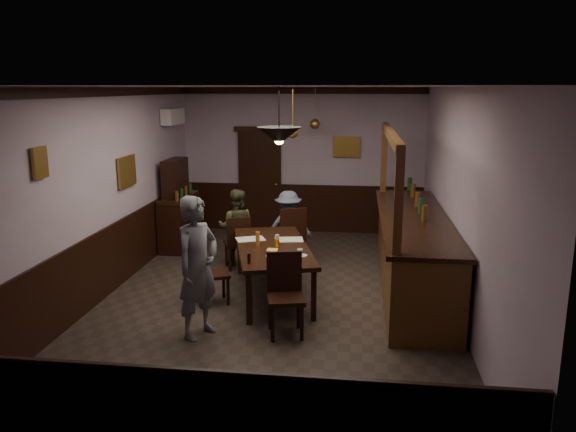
% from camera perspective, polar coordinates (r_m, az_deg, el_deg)
% --- Properties ---
extents(room, '(5.01, 8.01, 3.01)m').
position_cam_1_polar(room, '(7.79, -1.42, 1.92)').
color(room, '#2D2621').
rests_on(room, ground).
extents(dining_table, '(1.54, 2.39, 0.75)m').
position_cam_1_polar(dining_table, '(8.16, -1.57, -3.46)').
color(dining_table, black).
rests_on(dining_table, ground).
extents(chair_far_left, '(0.52, 0.52, 0.91)m').
position_cam_1_polar(chair_far_left, '(9.40, -5.11, -2.48)').
color(chair_far_left, black).
rests_on(chair_far_left, ground).
extents(chair_far_right, '(0.59, 0.59, 1.04)m').
position_cam_1_polar(chair_far_right, '(9.46, 0.34, -1.87)').
color(chair_far_right, black).
rests_on(chair_far_right, ground).
extents(chair_near, '(0.53, 0.53, 1.01)m').
position_cam_1_polar(chair_near, '(6.96, -0.29, -7.52)').
color(chair_near, black).
rests_on(chair_near, ground).
extents(chair_side, '(0.52, 0.52, 0.90)m').
position_cam_1_polar(chair_side, '(7.97, -8.03, -5.43)').
color(chair_side, black).
rests_on(chair_side, ground).
extents(person_standing, '(0.66, 0.76, 1.75)m').
position_cam_1_polar(person_standing, '(6.87, -9.15, -5.16)').
color(person_standing, slate).
rests_on(person_standing, ground).
extents(person_seated_left, '(0.67, 0.54, 1.32)m').
position_cam_1_polar(person_seated_left, '(9.63, -5.29, -1.13)').
color(person_seated_left, '#434228').
rests_on(person_seated_left, ground).
extents(person_seated_right, '(0.90, 0.64, 1.26)m').
position_cam_1_polar(person_seated_right, '(9.71, 0.03, -1.10)').
color(person_seated_right, slate).
rests_on(person_seated_right, ground).
extents(newspaper_left, '(0.50, 0.44, 0.01)m').
position_cam_1_polar(newspaper_left, '(8.49, -3.84, -2.35)').
color(newspaper_left, silver).
rests_on(newspaper_left, dining_table).
extents(newspaper_right, '(0.46, 0.36, 0.01)m').
position_cam_1_polar(newspaper_right, '(8.44, 0.09, -2.41)').
color(newspaper_right, silver).
rests_on(newspaper_right, dining_table).
extents(napkin, '(0.18, 0.18, 0.00)m').
position_cam_1_polar(napkin, '(7.93, -1.60, -3.43)').
color(napkin, '#E5B354').
rests_on(napkin, dining_table).
extents(saucer, '(0.15, 0.15, 0.01)m').
position_cam_1_polar(saucer, '(7.65, 1.41, -4.03)').
color(saucer, white).
rests_on(saucer, dining_table).
extents(coffee_cup, '(0.10, 0.10, 0.07)m').
position_cam_1_polar(coffee_cup, '(7.67, 1.22, -3.64)').
color(coffee_cup, white).
rests_on(coffee_cup, saucer).
extents(pastry_plate, '(0.22, 0.22, 0.01)m').
position_cam_1_polar(pastry_plate, '(7.62, -1.44, -4.09)').
color(pastry_plate, white).
rests_on(pastry_plate, dining_table).
extents(pastry_ring_a, '(0.13, 0.13, 0.04)m').
position_cam_1_polar(pastry_ring_a, '(7.59, -1.48, -3.93)').
color(pastry_ring_a, '#C68C47').
rests_on(pastry_ring_a, pastry_plate).
extents(pastry_ring_b, '(0.13, 0.13, 0.04)m').
position_cam_1_polar(pastry_ring_b, '(7.66, -1.51, -3.78)').
color(pastry_ring_b, '#C68C47').
rests_on(pastry_ring_b, pastry_plate).
extents(soda_can, '(0.07, 0.07, 0.12)m').
position_cam_1_polar(soda_can, '(8.05, -1.10, -2.76)').
color(soda_can, orange).
rests_on(soda_can, dining_table).
extents(beer_glass, '(0.06, 0.06, 0.20)m').
position_cam_1_polar(beer_glass, '(8.14, -3.10, -2.31)').
color(beer_glass, '#BF721E').
rests_on(beer_glass, dining_table).
extents(water_glass, '(0.06, 0.06, 0.15)m').
position_cam_1_polar(water_glass, '(8.16, -1.10, -2.43)').
color(water_glass, silver).
rests_on(water_glass, dining_table).
extents(pepper_mill, '(0.04, 0.04, 0.14)m').
position_cam_1_polar(pepper_mill, '(7.33, -3.98, -4.30)').
color(pepper_mill, black).
rests_on(pepper_mill, dining_table).
extents(sideboard, '(0.46, 1.28, 1.69)m').
position_cam_1_polar(sideboard, '(10.84, -11.05, 0.38)').
color(sideboard, black).
rests_on(sideboard, ground).
extents(bar_counter, '(0.99, 4.24, 2.38)m').
position_cam_1_polar(bar_counter, '(8.62, 12.54, -3.45)').
color(bar_counter, '#503015').
rests_on(bar_counter, ground).
extents(door_back, '(0.90, 0.06, 2.10)m').
position_cam_1_polar(door_back, '(11.85, -2.88, 3.51)').
color(door_back, black).
rests_on(door_back, ground).
extents(ac_unit, '(0.20, 0.85, 0.30)m').
position_cam_1_polar(ac_unit, '(11.05, -11.62, 9.89)').
color(ac_unit, white).
rests_on(ac_unit, ground).
extents(picture_left_small, '(0.04, 0.28, 0.36)m').
position_cam_1_polar(picture_left_small, '(7.02, -23.90, 4.98)').
color(picture_left_small, olive).
rests_on(picture_left_small, ground).
extents(picture_left_large, '(0.04, 0.62, 0.48)m').
position_cam_1_polar(picture_left_large, '(9.20, -16.04, 4.39)').
color(picture_left_large, olive).
rests_on(picture_left_large, ground).
extents(picture_back, '(0.55, 0.04, 0.42)m').
position_cam_1_polar(picture_back, '(11.59, 5.96, 6.98)').
color(picture_back, olive).
rests_on(picture_back, ground).
extents(pendant_iron, '(0.56, 0.56, 0.71)m').
position_cam_1_polar(pendant_iron, '(7.06, -0.91, 8.14)').
color(pendant_iron, black).
rests_on(pendant_iron, ground).
extents(pendant_brass_mid, '(0.20, 0.20, 0.81)m').
position_cam_1_polar(pendant_brass_mid, '(9.00, 0.48, 8.54)').
color(pendant_brass_mid, '#BF8C3F').
rests_on(pendant_brass_mid, ground).
extents(pendant_brass_far, '(0.20, 0.20, 0.81)m').
position_cam_1_polar(pendant_brass_far, '(10.93, 2.75, 9.30)').
color(pendant_brass_far, '#BF8C3F').
rests_on(pendant_brass_far, ground).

